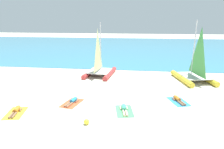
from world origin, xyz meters
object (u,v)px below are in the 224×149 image
at_px(sailboat_red, 100,68).
at_px(towel_leftmost, 16,113).
at_px(sailboat_yellow, 194,72).
at_px(sunbather_leftmost, 16,111).
at_px(towel_center_right, 124,111).
at_px(beach_ball, 87,122).
at_px(towel_center_left, 72,103).
at_px(towel_rightmost, 178,101).
at_px(sunbather_center_right, 124,109).
at_px(sunbather_rightmost, 178,100).
at_px(sunbather_center_left, 72,101).

distance_m(sailboat_red, towel_leftmost, 10.36).
height_order(sailboat_yellow, towel_leftmost, sailboat_yellow).
height_order(sunbather_leftmost, towel_center_right, sunbather_leftmost).
height_order(sailboat_yellow, beach_ball, sailboat_yellow).
distance_m(towel_leftmost, towel_center_left, 3.74).
distance_m(sailboat_red, towel_rightmost, 9.57).
height_order(towel_center_right, sunbather_center_right, sunbather_center_right).
xyz_separation_m(sailboat_yellow, sunbather_center_right, (-6.37, -7.53, -0.74)).
relative_size(towel_center_left, sunbather_center_right, 1.22).
bearing_deg(towel_center_right, sunbather_leftmost, -171.07).
xyz_separation_m(towel_rightmost, sunbather_rightmost, (-0.02, 0.06, 0.13)).
distance_m(towel_center_right, sunbather_rightmost, 4.44).
bearing_deg(sunbather_center_right, towel_center_right, -90.00).
distance_m(towel_leftmost, towel_center_right, 7.15).
relative_size(towel_leftmost, sunbather_center_right, 1.22).
distance_m(sailboat_yellow, towel_center_right, 9.95).
relative_size(sailboat_red, towel_center_left, 2.94).
bearing_deg(towel_leftmost, sunbather_leftmost, 101.59).
height_order(towel_leftmost, towel_rightmost, same).
relative_size(sailboat_yellow, sunbather_center_left, 3.77).
bearing_deg(sailboat_red, beach_ball, -77.69).
relative_size(sailboat_yellow, towel_center_right, 3.09).
xyz_separation_m(sailboat_yellow, towel_center_right, (-6.36, -7.60, -0.87)).
relative_size(sailboat_red, sunbather_rightmost, 3.64).
bearing_deg(towel_rightmost, sunbather_rightmost, 107.76).
bearing_deg(towel_rightmost, sunbather_leftmost, -163.69).
xyz_separation_m(towel_leftmost, beach_ball, (4.97, -0.84, 0.16)).
height_order(sunbather_leftmost, towel_center_left, sunbather_leftmost).
relative_size(sailboat_yellow, beach_ball, 17.82).
height_order(towel_center_left, beach_ball, beach_ball).
relative_size(sunbather_center_left, beach_ball, 4.72).
distance_m(towel_center_left, beach_ball, 3.37).
bearing_deg(towel_leftmost, towel_center_right, 9.47).
bearing_deg(sailboat_yellow, sailboat_red, 162.82).
xyz_separation_m(sunbather_leftmost, sunbather_center_left, (3.19, 2.00, 0.00)).
distance_m(towel_center_left, sunbather_center_right, 3.96).
bearing_deg(sailboat_red, sunbather_center_left, -88.86).
bearing_deg(sailboat_red, towel_rightmost, -35.57).
height_order(sailboat_yellow, sunbather_rightmost, sailboat_yellow).
bearing_deg(sunbather_rightmost, sunbather_leftmost, 178.88).
bearing_deg(beach_ball, towel_leftmost, 170.44).
relative_size(towel_center_right, beach_ball, 5.76).
xyz_separation_m(sailboat_red, sunbather_rightmost, (7.11, -6.26, -0.70)).
distance_m(sailboat_yellow, towel_center_left, 12.32).
height_order(towel_rightmost, sunbather_rightmost, sunbather_rightmost).
bearing_deg(sunbather_center_left, towel_center_left, -90.00).
bearing_deg(sailboat_yellow, sunbather_center_left, -159.02).
bearing_deg(towel_center_left, towel_rightmost, 9.28).
xyz_separation_m(sailboat_yellow, sunbather_leftmost, (-13.43, -8.71, -0.74)).
height_order(towel_center_right, towel_rightmost, same).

